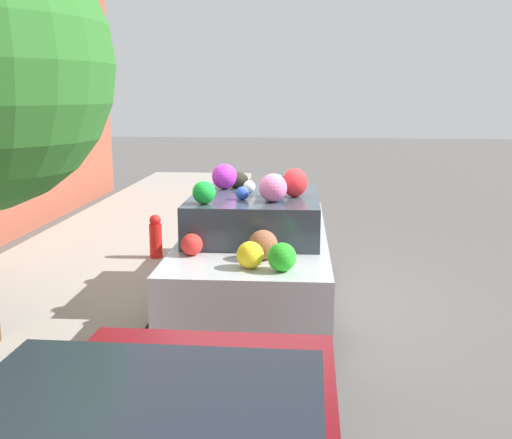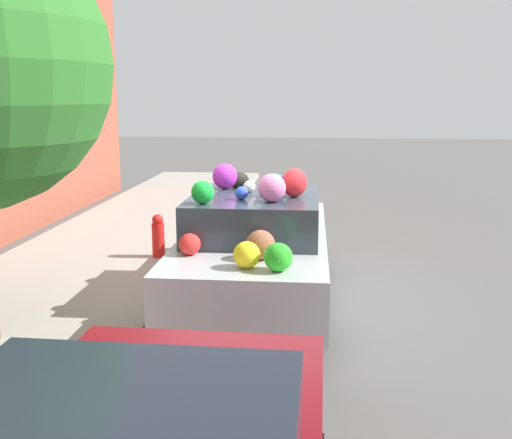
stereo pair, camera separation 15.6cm
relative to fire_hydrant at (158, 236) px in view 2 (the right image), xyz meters
name	(u,v)px [view 2 (the right image)]	position (x,y,z in m)	size (l,w,h in m)	color
ground_plane	(253,300)	(-1.52, -1.69, -0.47)	(60.00, 60.00, 0.00)	#565451
sidewalk_curb	(59,289)	(-1.52, 1.01, -0.41)	(24.00, 3.20, 0.13)	#9E998E
fire_hydrant	(158,236)	(0.00, 0.00, 0.00)	(0.20, 0.20, 0.70)	red
art_car	(256,245)	(-1.56, -1.74, 0.30)	(4.29, 1.88, 1.81)	#B7BABF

